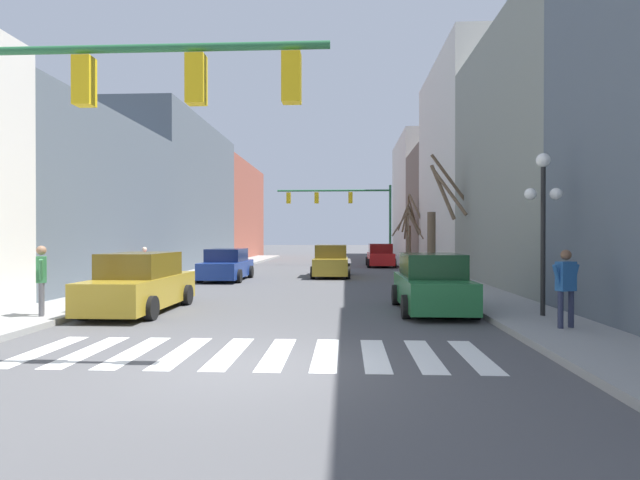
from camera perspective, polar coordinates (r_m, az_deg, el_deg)
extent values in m
plane|color=#4C4C4F|center=(8.65, -8.86, -14.19)|extent=(240.00, 240.00, 0.00)
cube|color=#515B66|center=(24.05, -28.11, 3.87)|extent=(6.00, 11.87, 7.30)
cube|color=#515B66|center=(36.32, -17.07, 4.79)|extent=(6.00, 15.04, 9.93)
cube|color=#934C3D|center=(50.71, -11.22, 3.20)|extent=(6.00, 15.12, 9.31)
cube|color=gray|center=(23.39, 25.68, 8.38)|extent=(6.00, 12.10, 10.88)
cube|color=beige|center=(35.55, 17.66, 8.04)|extent=(6.00, 13.32, 13.83)
cube|color=#66564C|center=(46.16, 14.13, 3.84)|extent=(6.00, 8.92, 9.91)
cube|color=beige|center=(57.53, 11.91, 4.75)|extent=(6.00, 14.02, 13.09)
cube|color=white|center=(11.06, -29.15, -10.99)|extent=(0.45, 2.60, 0.01)
cube|color=white|center=(10.61, -24.94, -11.45)|extent=(0.45, 2.60, 0.01)
cube|color=white|center=(10.23, -20.38, -11.89)|extent=(0.45, 2.60, 0.01)
cube|color=white|center=(9.92, -15.49, -12.27)|extent=(0.45, 2.60, 0.01)
cube|color=white|center=(9.68, -10.31, -12.58)|extent=(0.45, 2.60, 0.01)
cube|color=white|center=(9.52, -4.89, -12.80)|extent=(0.45, 2.60, 0.01)
cube|color=white|center=(9.44, 0.67, -12.91)|extent=(0.45, 2.60, 0.01)
cube|color=white|center=(9.45, 6.27, -12.90)|extent=(0.45, 2.60, 0.01)
cube|color=white|center=(9.54, 11.81, -12.77)|extent=(0.45, 2.60, 0.01)
cube|color=white|center=(9.72, 17.19, -12.54)|extent=(0.45, 2.60, 0.01)
cylinder|color=#236038|center=(9.67, -19.91, 19.89)|extent=(6.55, 0.14, 0.14)
cube|color=yellow|center=(9.91, -25.35, 16.06)|extent=(0.32, 0.28, 0.84)
cube|color=yellow|center=(9.19, -13.97, 17.37)|extent=(0.32, 0.28, 0.84)
cube|color=yellow|center=(8.87, -3.28, 18.00)|extent=(0.32, 0.28, 0.84)
cylinder|color=#236038|center=(38.04, 8.03, 1.69)|extent=(0.18, 0.18, 6.07)
cylinder|color=#236038|center=(38.05, 1.55, 5.67)|extent=(8.58, 0.14, 0.14)
cube|color=yellow|center=(37.99, 3.50, 4.84)|extent=(0.32, 0.28, 0.84)
cube|color=yellow|center=(38.05, -0.39, 4.84)|extent=(0.32, 0.28, 0.84)
cube|color=yellow|center=(38.24, -3.61, 4.82)|extent=(0.32, 0.28, 0.84)
cylinder|color=black|center=(13.99, 24.13, -0.14)|extent=(0.12, 0.12, 3.80)
sphere|color=white|center=(14.13, 24.15, 8.33)|extent=(0.36, 0.36, 0.36)
sphere|color=white|center=(13.92, 22.91, 4.87)|extent=(0.31, 0.31, 0.31)
sphere|color=white|center=(14.15, 25.35, 4.79)|extent=(0.31, 0.31, 0.31)
cube|color=navy|center=(25.28, -10.60, -3.27)|extent=(1.80, 4.68, 0.77)
cube|color=#0E1C46|center=(25.25, -10.60, -1.70)|extent=(1.66, 2.43, 0.63)
cylinder|color=black|center=(26.93, -11.78, -3.56)|extent=(0.22, 0.64, 0.64)
cylinder|color=black|center=(26.52, -7.93, -3.61)|extent=(0.22, 0.64, 0.64)
cylinder|color=black|center=(24.14, -13.54, -4.02)|extent=(0.22, 0.64, 0.64)
cylinder|color=black|center=(23.68, -9.25, -4.10)|extent=(0.22, 0.64, 0.64)
cube|color=#A38423|center=(15.40, -19.82, -5.51)|extent=(1.75, 4.73, 0.84)
cube|color=#594813|center=(15.35, -19.83, -2.67)|extent=(1.61, 2.46, 0.69)
cylinder|color=black|center=(17.12, -20.68, -5.85)|extent=(0.22, 0.64, 0.64)
cylinder|color=black|center=(16.49, -14.96, -6.07)|extent=(0.22, 0.64, 0.64)
cylinder|color=black|center=(14.50, -25.37, -6.99)|extent=(0.22, 0.64, 0.64)
cylinder|color=black|center=(13.75, -18.74, -7.38)|extent=(0.22, 0.64, 0.64)
cube|color=red|center=(36.17, 6.91, -2.12)|extent=(1.74, 4.34, 0.81)
cube|color=maroon|center=(36.14, 6.91, -0.95)|extent=(1.60, 2.26, 0.67)
cylinder|color=black|center=(37.47, 5.41, -2.44)|extent=(0.22, 0.64, 0.64)
cylinder|color=black|center=(37.59, 8.12, -2.43)|extent=(0.22, 0.64, 0.64)
cylinder|color=black|center=(34.79, 5.61, -2.66)|extent=(0.22, 0.64, 0.64)
cylinder|color=black|center=(34.91, 8.52, -2.65)|extent=(0.22, 0.64, 0.64)
cube|color=#A38423|center=(27.07, 1.29, -2.93)|extent=(1.79, 4.64, 0.85)
cube|color=#594813|center=(27.04, 1.29, -1.29)|extent=(1.64, 2.41, 0.70)
cylinder|color=black|center=(28.57, -0.46, -3.32)|extent=(0.22, 0.64, 0.64)
cylinder|color=black|center=(28.52, 3.20, -3.33)|extent=(0.22, 0.64, 0.64)
cylinder|color=black|center=(25.70, -0.84, -3.74)|extent=(0.22, 0.64, 0.64)
cylinder|color=black|center=(25.65, 3.23, -3.75)|extent=(0.22, 0.64, 0.64)
cube|color=#236B38|center=(14.89, 12.64, -5.73)|extent=(1.76, 4.33, 0.83)
cube|color=#133A1E|center=(14.82, 12.64, -2.84)|extent=(1.62, 2.25, 0.68)
cylinder|color=black|center=(16.12, 8.66, -6.22)|extent=(0.22, 0.64, 0.64)
cylinder|color=black|center=(16.39, 14.96, -6.11)|extent=(0.22, 0.64, 0.64)
cylinder|color=black|center=(13.47, 9.81, -7.53)|extent=(0.22, 0.64, 0.64)
cylinder|color=black|center=(13.80, 17.30, -7.35)|extent=(0.22, 0.64, 0.64)
cylinder|color=#4C4C51|center=(14.56, -29.24, -5.97)|extent=(0.13, 0.13, 0.85)
cylinder|color=#4C4C51|center=(14.87, -29.20, -5.83)|extent=(0.13, 0.13, 0.85)
cube|color=#337542|center=(14.65, -29.23, -2.95)|extent=(0.41, 0.48, 0.67)
sphere|color=#8C664C|center=(14.63, -29.24, -1.03)|extent=(0.24, 0.24, 0.24)
cylinder|color=#337542|center=(14.42, -29.26, -3.18)|extent=(0.23, 0.30, 0.65)
cylinder|color=#337542|center=(14.89, -29.20, -3.07)|extent=(0.23, 0.30, 0.65)
cylinder|color=#4C4C51|center=(23.24, -19.70, -3.70)|extent=(0.11, 0.11, 0.74)
cylinder|color=#4C4C51|center=(23.10, -19.13, -3.73)|extent=(0.11, 0.11, 0.74)
cube|color=red|center=(23.13, -19.42, -2.07)|extent=(0.39, 0.27, 0.59)
sphere|color=beige|center=(23.12, -19.42, -1.01)|extent=(0.21, 0.21, 0.21)
cylinder|color=red|center=(23.25, -19.86, -2.16)|extent=(0.26, 0.12, 0.57)
cylinder|color=red|center=(23.02, -18.98, -2.18)|extent=(0.26, 0.12, 0.57)
cylinder|color=#282D47|center=(12.52, 26.75, -7.06)|extent=(0.12, 0.12, 0.82)
cylinder|color=#282D47|center=(12.31, 25.79, -7.18)|extent=(0.12, 0.12, 0.82)
cube|color=#235693|center=(12.34, 26.29, -3.73)|extent=(0.46, 0.36, 0.65)
sphere|color=brown|center=(12.31, 26.29, -1.53)|extent=(0.23, 0.23, 0.23)
cylinder|color=#235693|center=(12.51, 27.03, -3.88)|extent=(0.29, 0.19, 0.63)
cylinder|color=#235693|center=(12.18, 25.52, -3.99)|extent=(0.29, 0.19, 0.63)
cylinder|color=brown|center=(41.22, 10.13, -0.39)|extent=(0.34, 0.34, 2.92)
cylinder|color=brown|center=(41.74, 10.60, 2.89)|extent=(0.90, 1.00, 2.47)
cylinder|color=brown|center=(41.03, 9.52, 2.70)|extent=(1.03, 0.47, 2.37)
cylinder|color=brown|center=(40.82, 11.00, 3.39)|extent=(1.25, 1.24, 2.74)
cylinder|color=brown|center=(35.29, 10.03, -1.14)|extent=(0.26, 0.26, 2.15)
cylinder|color=brown|center=(35.39, 9.14, 1.86)|extent=(1.16, 0.47, 1.81)
cylinder|color=brown|center=(35.27, 10.63, 1.98)|extent=(0.84, 0.27, 1.81)
cylinder|color=brown|center=(35.05, 10.89, 1.46)|extent=(1.05, 0.71, 1.73)
cylinder|color=brown|center=(35.90, 9.83, 1.90)|extent=(0.22, 1.36, 2.28)
cylinder|color=brown|center=(34.91, 10.07, 1.51)|extent=(0.14, 0.83, 1.58)
cylinder|color=brown|center=(41.22, 10.10, -0.65)|extent=(0.35, 0.35, 2.55)
cylinder|color=brown|center=(40.55, 9.73, 2.46)|extent=(0.80, 1.45, 2.25)
cylinder|color=brown|center=(41.70, 10.78, 2.17)|extent=(1.19, 0.95, 2.35)
cylinder|color=brown|center=(40.52, 10.00, 2.33)|extent=(0.44, 1.51, 1.94)
cylinder|color=brown|center=(40.62, 10.89, 1.87)|extent=(0.99, 1.49, 1.94)
cylinder|color=brown|center=(41.79, 10.00, 2.92)|extent=(0.15, 1.20, 2.94)
cylinder|color=brown|center=(25.75, 12.61, -0.49)|extent=(0.41, 0.41, 3.26)
cylinder|color=brown|center=(25.46, 14.50, 5.45)|extent=(1.60, 1.28, 2.54)
cylinder|color=brown|center=(26.15, 15.06, 6.06)|extent=(2.40, 0.29, 3.18)
cylinder|color=brown|center=(25.67, 13.85, 5.34)|extent=(1.20, 0.73, 2.84)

